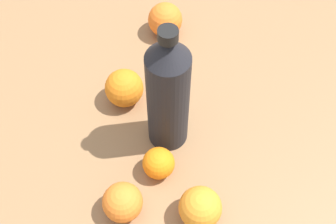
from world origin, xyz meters
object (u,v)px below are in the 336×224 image
object	(u,v)px
water_bottle	(168,93)
orange_2	(159,163)
orange_0	(123,202)
orange_4	(200,208)
orange_1	(124,88)
orange_3	(165,20)

from	to	relation	value
water_bottle	orange_2	world-z (taller)	water_bottle
water_bottle	orange_0	xyz separation A→B (m)	(-0.18, 0.03, -0.10)
orange_2	orange_4	size ratio (longest dim) A/B	0.80
water_bottle	orange_4	bearing A→B (deg)	-77.68
orange_0	orange_2	size ratio (longest dim) A/B	1.18
orange_1	orange_3	xyz separation A→B (m)	(0.21, -0.02, -0.00)
water_bottle	orange_2	distance (m)	0.14
orange_1	orange_2	bearing A→B (deg)	-139.92
orange_2	orange_4	xyz separation A→B (m)	(-0.06, -0.10, 0.01)
orange_2	water_bottle	bearing A→B (deg)	4.57
orange_0	orange_3	bearing A→B (deg)	7.36
orange_4	water_bottle	bearing A→B (deg)	34.79
orange_0	orange_1	bearing A→B (deg)	19.13
orange_2	orange_3	xyz separation A→B (m)	(0.35, 0.09, 0.01)
water_bottle	orange_0	size ratio (longest dim) A/B	4.11
water_bottle	orange_3	size ratio (longest dim) A/B	3.74
water_bottle	orange_3	distance (m)	0.30
orange_0	orange_3	world-z (taller)	orange_3
water_bottle	orange_0	bearing A→B (deg)	-122.12
orange_0	orange_4	distance (m)	0.13
orange_0	orange_4	bearing A→B (deg)	-77.96
water_bottle	orange_2	size ratio (longest dim) A/B	4.85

